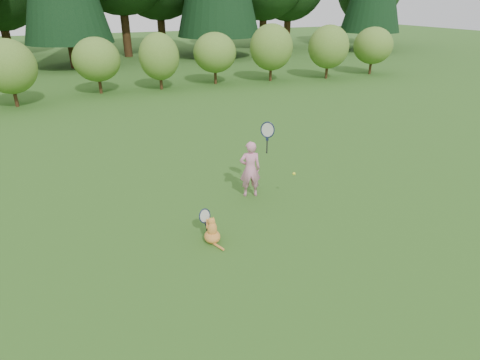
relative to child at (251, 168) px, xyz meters
name	(u,v)px	position (x,y,z in m)	size (l,w,h in m)	color
ground	(247,232)	(-0.69, -1.37, -0.66)	(100.00, 100.00, 0.00)	#275116
shrub_row	(129,62)	(-0.69, 11.63, 0.74)	(28.00, 3.00, 2.80)	#486C21
child	(251,168)	(0.00, 0.00, 0.00)	(0.72, 0.47, 1.89)	pink
cat	(212,229)	(-1.40, -1.41, -0.41)	(0.37, 0.66, 0.67)	orange
tennis_ball	(294,174)	(0.76, -0.55, -0.05)	(0.07, 0.07, 0.07)	yellow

